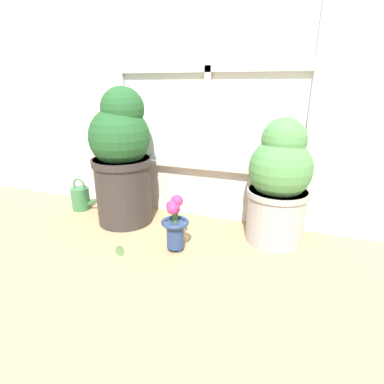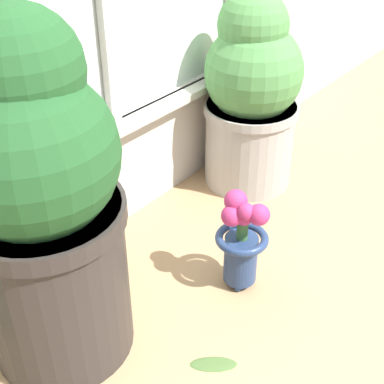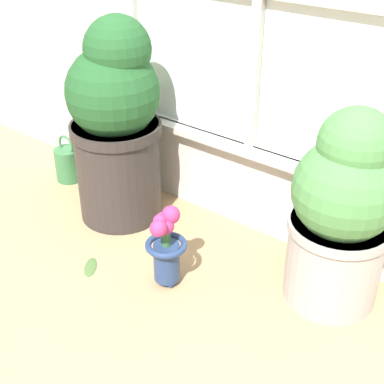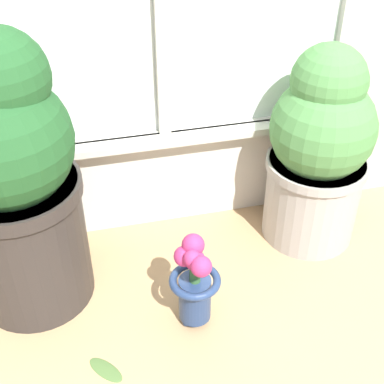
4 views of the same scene
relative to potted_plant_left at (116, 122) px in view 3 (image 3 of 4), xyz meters
The scene contains 6 objects.
ground_plane 0.70m from the potted_plant_left, 39.90° to the right, with size 10.00×10.00×0.00m, color tan.
potted_plant_left is the anchor object (origin of this frame).
potted_plant_right 0.89m from the potted_plant_left, ahead, with size 0.32×0.32×0.65m.
flower_vase 0.54m from the potted_plant_left, 27.39° to the right, with size 0.14×0.14×0.29m.
watering_can 0.50m from the potted_plant_left, behind, with size 0.21×0.12×0.22m.
fallen_leaf 0.54m from the potted_plant_left, 63.93° to the right, with size 0.10×0.11×0.01m.
Camera 3 is at (0.92, -0.91, 1.20)m, focal length 50.00 mm.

